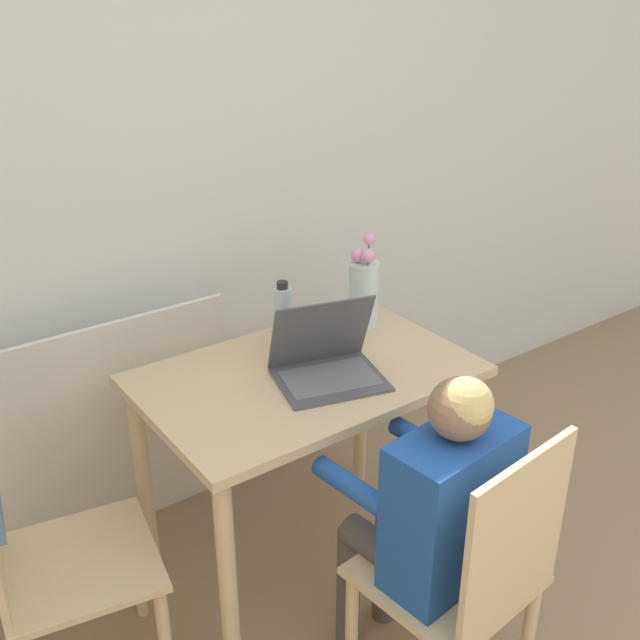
% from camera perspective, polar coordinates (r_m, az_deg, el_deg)
% --- Properties ---
extents(wall_back, '(6.40, 0.05, 2.50)m').
position_cam_1_polar(wall_back, '(2.60, -9.28, 11.26)').
color(wall_back, silver).
rests_on(wall_back, ground_plane).
extents(dining_table, '(0.99, 0.64, 0.76)m').
position_cam_1_polar(dining_table, '(2.33, -1.08, -6.51)').
color(dining_table, '#D6B784').
rests_on(dining_table, ground_plane).
extents(chair_occupied, '(0.44, 0.44, 0.89)m').
position_cam_1_polar(chair_occupied, '(2.04, 11.16, -18.82)').
color(chair_occupied, '#D6B784').
rests_on(chair_occupied, ground_plane).
extents(chair_spare, '(0.49, 0.47, 0.90)m').
position_cam_1_polar(chair_spare, '(2.08, -21.90, -14.13)').
color(chair_spare, '#D6B784').
rests_on(chair_spare, ground_plane).
extents(person_seated, '(0.39, 0.45, 1.01)m').
position_cam_1_polar(person_seated, '(1.99, 8.76, -13.76)').
color(person_seated, '#1E4C9E').
rests_on(person_seated, ground_plane).
extents(laptop, '(0.36, 0.32, 0.24)m').
position_cam_1_polar(laptop, '(2.21, 0.46, -3.04)').
color(laptop, '#4C4C51').
rests_on(laptop, dining_table).
extents(flower_vase, '(0.10, 0.10, 0.32)m').
position_cam_1_polar(flower_vase, '(2.52, 3.35, 2.34)').
color(flower_vase, silver).
rests_on(flower_vase, dining_table).
extents(water_bottle, '(0.06, 0.06, 0.23)m').
position_cam_1_polar(water_bottle, '(2.36, -2.83, 0.22)').
color(water_bottle, silver).
rests_on(water_bottle, dining_table).
extents(cardboard_panel, '(0.87, 0.14, 0.87)m').
position_cam_1_polar(cardboard_panel, '(2.65, -16.02, -8.49)').
color(cardboard_panel, silver).
rests_on(cardboard_panel, ground_plane).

